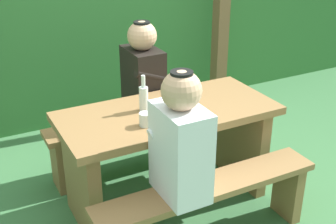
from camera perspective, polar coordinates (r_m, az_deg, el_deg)
ground_plane at (r=3.23m, az=0.00°, el=-11.09°), size 12.00×12.00×0.00m
pergola_post_right at (r=4.38m, az=6.78°, el=12.74°), size 0.12×0.12×1.97m
picnic_table at (r=2.97m, az=0.00°, el=-3.59°), size 1.40×0.64×0.70m
bench_near at (r=2.69m, az=5.08°, el=-11.25°), size 1.40×0.24×0.44m
bench_far at (r=3.45m, az=-3.89°, el=-2.43°), size 1.40×0.24×0.44m
person_white_shirt at (r=2.37m, az=1.59°, el=-3.60°), size 0.25×0.35×0.72m
person_black_coat at (r=3.29m, az=-3.16°, el=4.82°), size 0.25×0.35×0.72m
drinking_glass at (r=2.66m, az=-2.86°, el=-0.93°), size 0.08×0.08×0.08m
bottle_left at (r=2.83m, az=-3.10°, el=1.85°), size 0.06×0.06×0.24m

